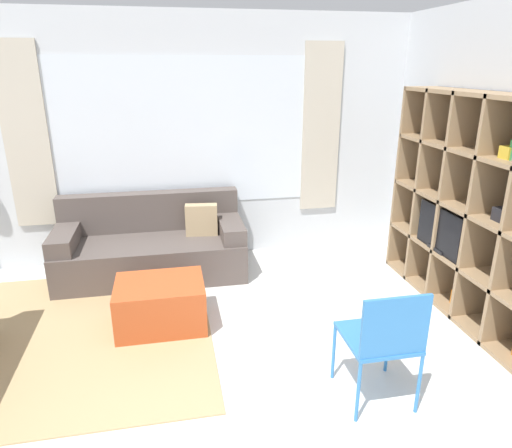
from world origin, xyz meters
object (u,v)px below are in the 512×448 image
shelving_unit (473,208)px  couch_main (153,247)px  folding_chair (384,337)px  ottoman (161,304)px

shelving_unit → couch_main: size_ratio=1.07×
couch_main → folding_chair: bearing=-57.6°
ottoman → folding_chair: size_ratio=0.87×
shelving_unit → couch_main: (-2.82, 1.30, -0.67)m
ottoman → folding_chair: folding_chair is taller
shelving_unit → couch_main: shelving_unit is taller
shelving_unit → folding_chair: bearing=-140.7°
shelving_unit → ottoman: 2.85m
couch_main → folding_chair: (1.51, -2.37, 0.22)m
ottoman → folding_chair: bearing=-41.6°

